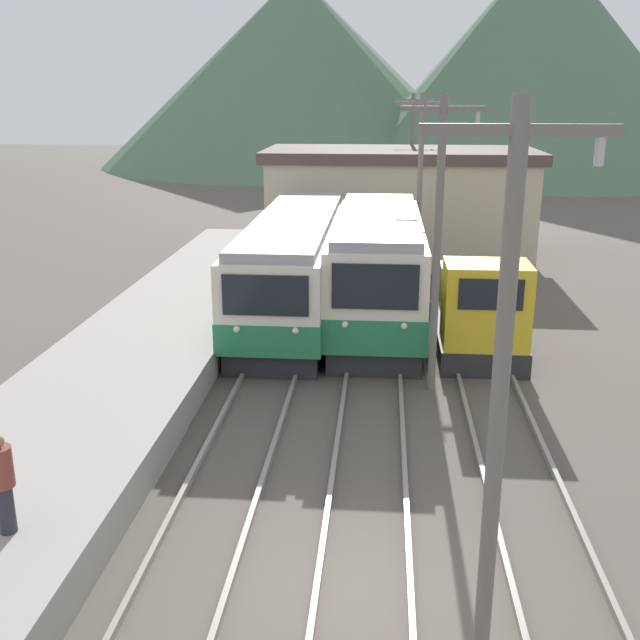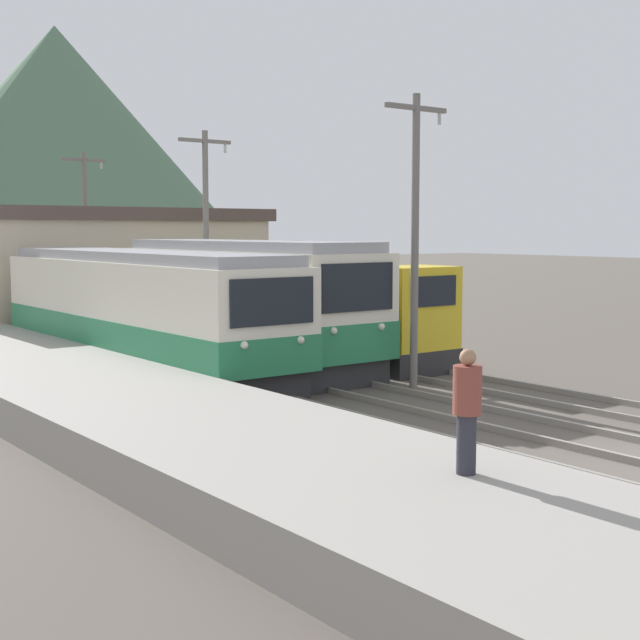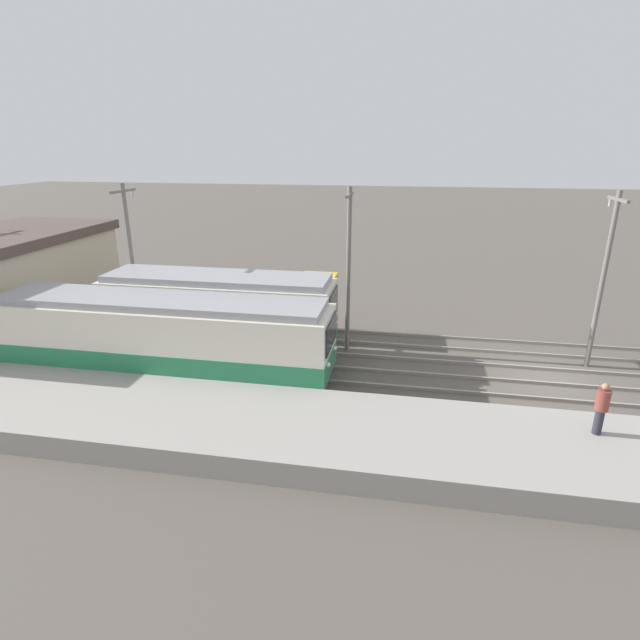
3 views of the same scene
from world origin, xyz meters
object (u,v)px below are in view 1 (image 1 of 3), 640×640
object	(u,v)px
catenary_mast_near	(499,408)
catenary_mast_mid	(438,237)
shunting_locomotive	(478,312)
catenary_mast_far	(420,186)
catenary_mast_distant	(411,162)
commuter_train_left	(296,267)
commuter_train_center	(377,274)
person_on_platform	(2,480)

from	to	relation	value
catenary_mast_near	catenary_mast_mid	xyz separation A→B (m)	(0.00, 10.39, 0.00)
shunting_locomotive	catenary_mast_far	size ratio (longest dim) A/B	0.73
catenary_mast_mid	catenary_mast_distant	world-z (taller)	same
catenary_mast_near	catenary_mast_mid	world-z (taller)	same
catenary_mast_far	catenary_mast_mid	bearing A→B (deg)	-90.00
commuter_train_left	catenary_mast_distant	distance (m)	14.81
commuter_train_left	catenary_mast_mid	xyz separation A→B (m)	(4.31, -6.82, 2.41)
catenary_mast_mid	catenary_mast_far	bearing A→B (deg)	90.00
commuter_train_center	catenary_mast_near	distance (m)	16.17
catenary_mast_mid	catenary_mast_distant	distance (m)	20.78
catenary_mast_mid	catenary_mast_far	xyz separation A→B (m)	(0.00, 10.39, 0.00)
commuter_train_center	catenary_mast_near	bearing A→B (deg)	-84.60
catenary_mast_near	commuter_train_center	bearing A→B (deg)	95.40
catenary_mast_near	person_on_platform	bearing A→B (deg)	164.69
commuter_train_left	person_on_platform	world-z (taller)	commuter_train_left
commuter_train_left	catenary_mast_mid	bearing A→B (deg)	-57.72
shunting_locomotive	catenary_mast_mid	world-z (taller)	catenary_mast_mid
shunting_locomotive	commuter_train_center	bearing A→B (deg)	142.08
shunting_locomotive	commuter_train_left	bearing A→B (deg)	148.07
catenary_mast_mid	catenary_mast_distant	xyz separation A→B (m)	(0.00, 20.78, 0.00)
shunting_locomotive	catenary_mast_far	distance (m)	7.86
catenary_mast_far	commuter_train_left	bearing A→B (deg)	-140.33
commuter_train_center	shunting_locomotive	size ratio (longest dim) A/B	1.93
commuter_train_center	shunting_locomotive	distance (m)	3.84
commuter_train_center	catenary_mast_mid	world-z (taller)	catenary_mast_mid
catenary_mast_far	commuter_train_center	bearing A→B (deg)	-107.26
shunting_locomotive	catenary_mast_near	world-z (taller)	catenary_mast_near
commuter_train_center	person_on_platform	bearing A→B (deg)	-111.62
shunting_locomotive	catenary_mast_mid	size ratio (longest dim) A/B	0.73
catenary_mast_far	person_on_platform	xyz separation A→B (m)	(-7.06, -18.85, -2.30)
shunting_locomotive	catenary_mast_distant	bearing A→B (deg)	94.85
catenary_mast_far	catenary_mast_distant	distance (m)	10.39
catenary_mast_mid	person_on_platform	bearing A→B (deg)	-129.84
catenary_mast_distant	person_on_platform	bearing A→B (deg)	-103.57
catenary_mast_far	catenary_mast_near	bearing A→B (deg)	-90.00
commuter_train_left	catenary_mast_far	distance (m)	6.09
commuter_train_center	catenary_mast_far	xyz separation A→B (m)	(1.51, 4.85, 2.29)
commuter_train_center	catenary_mast_far	world-z (taller)	catenary_mast_far
catenary_mast_far	catenary_mast_distant	size ratio (longest dim) A/B	1.00
commuter_train_left	catenary_mast_far	bearing A→B (deg)	39.67
catenary_mast_near	catenary_mast_distant	size ratio (longest dim) A/B	1.00
commuter_train_center	catenary_mast_far	bearing A→B (deg)	72.74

